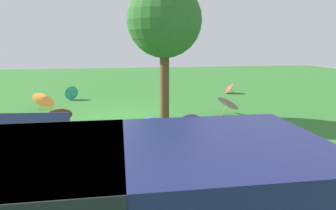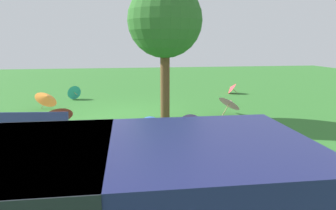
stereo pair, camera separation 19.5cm
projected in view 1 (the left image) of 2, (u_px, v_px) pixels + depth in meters
ground at (135, 116)px, 10.34m from camera, size 40.00×40.00×0.00m
park_bench at (37, 130)px, 7.05m from camera, size 1.65×0.66×0.90m
shade_tree at (164, 21)px, 9.33m from camera, size 2.29×2.29×4.25m
parasol_blue_0 at (151, 127)px, 7.93m from camera, size 0.64×0.59×0.59m
parasol_blue_1 at (173, 134)px, 7.16m from camera, size 0.80×0.69×0.70m
parasol_red_0 at (228, 88)px, 14.91m from camera, size 0.60×0.68×0.54m
parasol_orange_0 at (44, 98)px, 11.21m from camera, size 1.08×1.09×0.75m
parasol_teal_1 at (71, 93)px, 13.27m from camera, size 0.63×0.57×0.61m
parasol_purple_1 at (192, 122)px, 8.37m from camera, size 0.72×0.62×0.62m
parasol_red_1 at (58, 114)px, 9.01m from camera, size 0.97×0.89×0.71m
parasol_pink_2 at (229, 102)px, 10.53m from camera, size 0.95×0.99×0.72m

